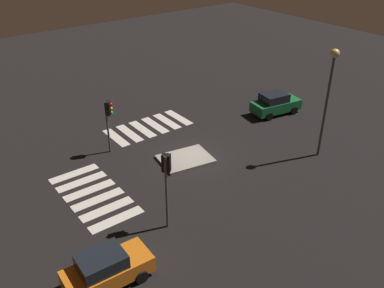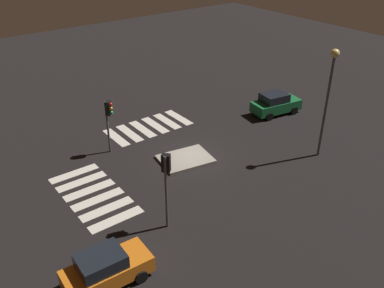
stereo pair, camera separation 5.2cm
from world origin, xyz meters
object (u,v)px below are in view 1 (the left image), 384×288
traffic_island (185,159)px  car_green (275,104)px  traffic_light_east (108,114)px  street_lamp (330,85)px  car_orange (107,269)px  traffic_light_north (166,173)px

traffic_island → car_green: (-10.44, -1.57, 0.80)m
traffic_island → traffic_light_east: 6.00m
street_lamp → car_orange: bearing=5.2°
car_orange → traffic_island: bearing=37.8°
traffic_light_east → car_green: bearing=33.9°
traffic_light_east → traffic_light_north: bearing=-54.2°
traffic_light_north → street_lamp: (-12.51, 0.15, 1.81)m
traffic_light_north → traffic_light_east: size_ratio=1.15×
car_green → traffic_light_north: 16.62m
car_green → car_orange: size_ratio=1.06×
traffic_island → traffic_light_north: traffic_light_north is taller
traffic_island → street_lamp: bearing=147.5°
car_orange → traffic_light_east: 12.19m
traffic_light_east → street_lamp: bearing=5.3°
car_green → traffic_light_east: 14.23m
traffic_island → car_orange: 11.27m
traffic_island → car_green: size_ratio=0.88×
traffic_light_east → street_lamp: size_ratio=0.51×
traffic_island → car_green: car_green is taller
traffic_island → traffic_light_north: (4.71, 4.82, 3.23)m
car_green → traffic_light_east: size_ratio=1.13×
traffic_light_north → traffic_island: bearing=3.0°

